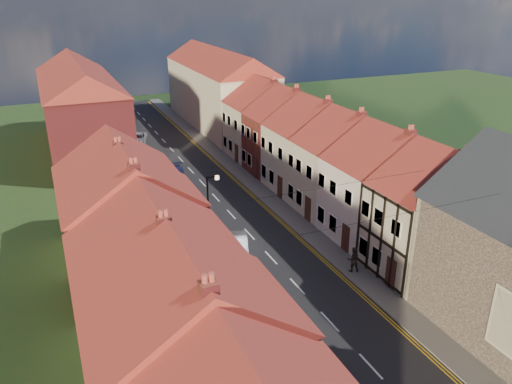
# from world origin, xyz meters

# --- Properties ---
(road) EXTENTS (7.00, 90.00, 0.02)m
(road) POSITION_xyz_m (0.00, 30.00, 0.01)
(road) COLOR black
(road) RESTS_ON ground
(pavement_left) EXTENTS (1.80, 90.00, 0.12)m
(pavement_left) POSITION_xyz_m (-4.40, 30.00, 0.06)
(pavement_left) COLOR slate
(pavement_left) RESTS_ON ground
(pavement_right) EXTENTS (1.80, 90.00, 0.12)m
(pavement_right) POSITION_xyz_m (4.40, 30.00, 0.06)
(pavement_right) COLOR slate
(pavement_right) RESTS_ON ground
(cottage_r_tudor) EXTENTS (8.30, 5.20, 9.00)m
(cottage_r_tudor) POSITION_xyz_m (9.27, 12.70, 4.47)
(cottage_r_tudor) COLOR #B2AA95
(cottage_r_tudor) RESTS_ON ground
(cottage_r_white_near) EXTENTS (8.30, 6.00, 9.00)m
(cottage_r_white_near) POSITION_xyz_m (9.30, 18.10, 4.47)
(cottage_r_white_near) COLOR silver
(cottage_r_white_near) RESTS_ON ground
(cottage_r_cream_mid) EXTENTS (8.30, 5.20, 9.00)m
(cottage_r_cream_mid) POSITION_xyz_m (9.30, 23.50, 4.48)
(cottage_r_cream_mid) COLOR #B2AA95
(cottage_r_cream_mid) RESTS_ON ground
(cottage_r_pink) EXTENTS (8.30, 6.00, 9.00)m
(cottage_r_pink) POSITION_xyz_m (9.30, 28.90, 4.47)
(cottage_r_pink) COLOR #B2AA95
(cottage_r_pink) RESTS_ON ground
(cottage_r_white_far) EXTENTS (8.30, 5.20, 9.00)m
(cottage_r_white_far) POSITION_xyz_m (9.30, 34.30, 4.48)
(cottage_r_white_far) COLOR maroon
(cottage_r_white_far) RESTS_ON ground
(cottage_r_cream_far) EXTENTS (8.30, 6.00, 9.00)m
(cottage_r_cream_far) POSITION_xyz_m (9.30, 39.70, 4.47)
(cottage_r_cream_far) COLOR #B2AA95
(cottage_r_cream_far) RESTS_ON ground
(cottage_l_cream) EXTENTS (8.30, 6.30, 9.10)m
(cottage_l_cream) POSITION_xyz_m (-9.30, 5.55, 4.52)
(cottage_l_cream) COLOR maroon
(cottage_l_cream) RESTS_ON ground
(cottage_l_white) EXTENTS (8.30, 6.90, 8.80)m
(cottage_l_white) POSITION_xyz_m (-9.30, 11.95, 4.37)
(cottage_l_white) COLOR beige
(cottage_l_white) RESTS_ON ground
(cottage_l_brick_mid) EXTENTS (8.30, 5.70, 9.10)m
(cottage_l_brick_mid) POSITION_xyz_m (-9.30, 18.05, 4.53)
(cottage_l_brick_mid) COLOR maroon
(cottage_l_brick_mid) RESTS_ON ground
(cottage_l_pink) EXTENTS (8.30, 6.30, 8.80)m
(cottage_l_pink) POSITION_xyz_m (-9.30, 23.85, 4.37)
(cottage_l_pink) COLOR beige
(cottage_l_pink) RESTS_ON ground
(block_right_far) EXTENTS (8.30, 24.20, 10.50)m
(block_right_far) POSITION_xyz_m (9.30, 55.00, 5.29)
(block_right_far) COLOR #B2AA95
(block_right_far) RESTS_ON ground
(block_left_far) EXTENTS (8.30, 24.20, 10.50)m
(block_left_far) POSITION_xyz_m (-9.30, 50.00, 5.29)
(block_left_far) COLOR maroon
(block_left_far) RESTS_ON ground
(lamppost) EXTENTS (0.88, 0.15, 6.00)m
(lamppost) POSITION_xyz_m (-3.81, 20.00, 3.54)
(lamppost) COLOR black
(lamppost) RESTS_ON pavement_left
(car_near) EXTENTS (2.13, 4.43, 1.46)m
(car_near) POSITION_xyz_m (-2.96, 10.09, 0.73)
(car_near) COLOR black
(car_near) RESTS_ON ground
(car_mid) EXTENTS (2.42, 3.98, 1.24)m
(car_mid) POSITION_xyz_m (-1.86, 19.61, 0.62)
(car_mid) COLOR silver
(car_mid) RESTS_ON ground
(car_far) EXTENTS (2.87, 4.72, 1.28)m
(car_far) POSITION_xyz_m (-2.32, 35.57, 0.64)
(car_far) COLOR navy
(car_far) RESTS_ON ground
(car_distant) EXTENTS (3.31, 5.02, 1.28)m
(car_distant) POSITION_xyz_m (-3.20, 50.00, 0.64)
(car_distant) COLOR #B8B9C1
(car_distant) RESTS_ON ground
(pedestrian_right) EXTENTS (1.04, 0.92, 1.77)m
(pedestrian_right) POSITION_xyz_m (4.22, 14.07, 1.01)
(pedestrian_right) COLOR #292421
(pedestrian_right) RESTS_ON pavement_right
(pedestrian_left_b) EXTENTS (0.64, 0.52, 1.53)m
(pedestrian_left_b) POSITION_xyz_m (-3.70, 16.00, 0.88)
(pedestrian_left_b) COLOR black
(pedestrian_left_b) RESTS_ON pavement_left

